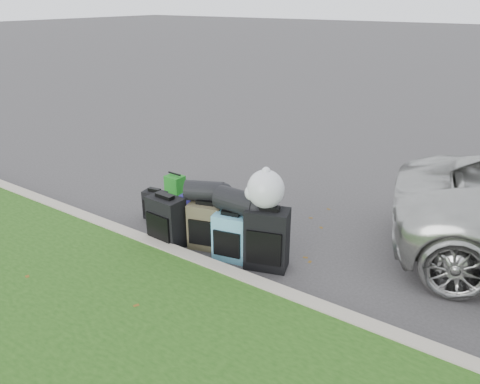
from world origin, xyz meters
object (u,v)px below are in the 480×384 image
Objects in this scene: suitcase_large_black_left at (167,222)px; suitcase_teal at (231,237)px; tote_navy at (191,204)px; suitcase_olive at (207,226)px; suitcase_large_black_right at (267,239)px; tote_green at (175,185)px; suitcase_small_black at (156,205)px.

suitcase_large_black_left is 1.13× the size of suitcase_teal.
suitcase_olive is at bearing -42.91° from tote_navy.
suitcase_large_black_right is at bearing -24.71° from tote_navy.
suitcase_teal reaches higher than tote_green.
suitcase_teal is 2.30m from tote_green.
suitcase_small_black is at bearing -63.76° from tote_green.
suitcase_olive is 0.91m from suitcase_large_black_right.
suitcase_large_black_left is 0.92m from suitcase_teal.
suitcase_teal is at bearing -28.42° from tote_green.
tote_green is at bearing 136.44° from suitcase_teal.
suitcase_large_black_left is (0.69, -0.50, 0.13)m from suitcase_small_black.
suitcase_large_black_left is 1.40m from suitcase_large_black_right.
tote_navy is (0.32, 0.43, -0.06)m from suitcase_small_black.
tote_navy is at bearing 114.58° from suitcase_large_black_left.
suitcase_teal is 2.00× the size of tote_navy.
tote_navy is (0.70, -0.43, -0.01)m from tote_green.
suitcase_olive is 0.81× the size of suitcase_large_black_right.
tote_navy is at bearing 44.17° from suitcase_small_black.
suitcase_olive reaches higher than tote_green.
suitcase_large_black_left is at bearing 178.96° from suitcase_teal.
tote_navy is (-0.84, 0.67, -0.16)m from suitcase_olive.
suitcase_large_black_right reaches higher than tote_green.
suitcase_large_black_left is 0.89× the size of suitcase_large_black_right.
suitcase_teal is (0.90, 0.19, -0.04)m from suitcase_large_black_left.
suitcase_small_black is 0.57× the size of suitcase_large_black_right.
suitcase_teal is 1.48m from tote_navy.
tote_navy is at bearing 124.71° from suitcase_olive.
tote_green is at bearing 144.06° from tote_navy.
suitcase_large_black_right is at bearing -15.35° from suitcase_small_black.
suitcase_olive reaches higher than suitcase_small_black.
suitcase_large_black_right is 2.35× the size of tote_green.
suitcase_large_black_right is at bearing 13.99° from suitcase_large_black_left.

